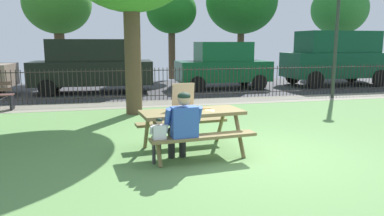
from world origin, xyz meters
name	(u,v)px	position (x,y,z in m)	size (l,w,h in m)	color
ground	(232,137)	(0.00, 1.31, -0.01)	(28.00, 10.61, 0.02)	#628E4E
cobblestone_walkway	(186,103)	(0.00, 5.91, 0.00)	(28.00, 1.40, 0.01)	gray
street_asphalt	(166,88)	(0.00, 9.86, -0.01)	(28.00, 6.50, 0.01)	#38383D
picnic_table_foreground	(192,120)	(-1.07, 0.42, 0.60)	(1.94, 1.66, 0.79)	olive
pizza_box_open	(185,105)	(-1.17, 0.53, 0.86)	(0.44, 0.48, 0.47)	tan
pizza_slice_on_table	(209,110)	(-0.76, 0.41, 0.78)	(0.19, 0.29, 0.02)	#ECDA79
adult_at_table	(183,124)	(-1.36, -0.12, 0.66)	(0.63, 0.62, 1.19)	black
child_at_table	(158,136)	(-1.76, -0.19, 0.49)	(0.30, 0.30, 0.80)	#383838
iron_fence_streetside	(181,83)	(0.00, 6.61, 0.57)	(21.12, 0.03, 1.12)	#2D2823
lamp_post_walkway	(337,28)	(5.34, 5.73, 2.45)	(0.28, 0.28, 4.00)	#2D382D
parked_car_center	(92,65)	(-3.03, 9.18, 1.10)	(4.67, 2.09, 2.08)	black
parked_car_right	(223,65)	(2.34, 9.18, 1.01)	(3.91, 1.86, 1.98)	#0E5229
parked_car_far_right	(336,57)	(7.78, 9.18, 1.31)	(4.71, 2.09, 2.46)	#0D472C
far_tree_midleft	(57,4)	(-4.71, 13.81, 3.80)	(3.29, 3.29, 5.33)	brown
far_tree_center	(171,12)	(0.96, 13.81, 3.56)	(2.64, 2.64, 4.79)	brown
far_tree_midright	(242,2)	(4.86, 13.81, 4.15)	(3.91, 3.91, 5.93)	brown
far_tree_right	(339,10)	(10.94, 13.81, 3.83)	(3.24, 3.24, 5.33)	brown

